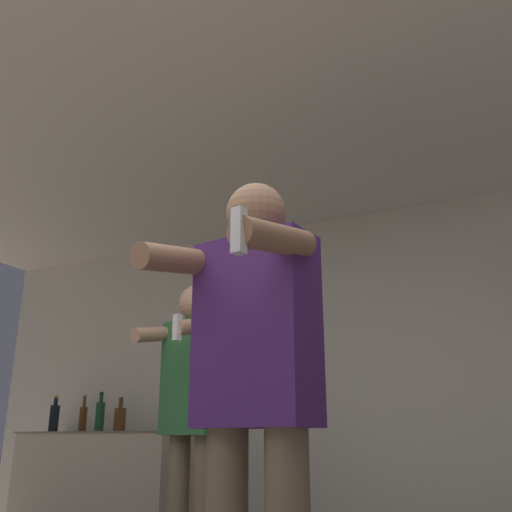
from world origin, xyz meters
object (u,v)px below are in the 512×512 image
Objects in this scene: bottle_red_label at (100,415)px; person_woman_foreground at (254,385)px; bottle_amber_bourbon at (163,413)px; person_man_side at (193,403)px; bottle_green_wine at (83,417)px; bottle_short_whiskey at (54,417)px; bottle_brown_liquor at (120,418)px.

person_woman_foreground is (2.42, -2.08, -0.02)m from bottle_red_label.
bottle_amber_bourbon is 1.32m from person_man_side.
bottle_red_label reaches higher than bottle_green_wine.
person_man_side is (-0.91, 1.10, 0.02)m from person_woman_foreground.
person_woman_foreground reaches higher than bottle_green_wine.
bottle_amber_bourbon reaches higher than bottle_red_label.
bottle_amber_bourbon is 0.19× the size of person_woman_foreground.
person_woman_foreground is at bearing -50.18° from person_man_side.
bottle_short_whiskey is at bearing 180.00° from bottle_red_label.
bottle_brown_liquor is at bearing 0.00° from bottle_red_label.
bottle_amber_bourbon reaches higher than bottle_brown_liquor.
bottle_red_label is at bearing 146.67° from person_man_side.
bottle_amber_bourbon is 1.12m from bottle_short_whiskey.
bottle_short_whiskey is at bearing 153.72° from person_man_side.
person_man_side reaches higher than bottle_short_whiskey.
bottle_brown_liquor is 0.21m from bottle_red_label.
bottle_short_whiskey is at bearing 144.44° from person_woman_foreground.
person_woman_foreground is (2.92, -2.08, -0.01)m from bottle_short_whiskey.
bottle_red_label is at bearing -0.00° from bottle_green_wine.
bottle_short_whiskey is 0.50m from bottle_red_label.
bottle_red_label is at bearing -0.00° from bottle_short_whiskey.
bottle_brown_liquor is (0.71, 0.00, -0.02)m from bottle_short_whiskey.
bottle_short_whiskey is at bearing -180.00° from bottle_amber_bourbon.
bottle_green_wine is 0.18× the size of person_woman_foreground.
person_woman_foreground is at bearing -35.56° from bottle_short_whiskey.
person_man_side reaches higher than bottle_red_label.
bottle_green_wine is at bearing 180.00° from bottle_red_label.
bottle_amber_bourbon is at bearing 0.00° from bottle_short_whiskey.
bottle_short_whiskey is 1.06× the size of bottle_brown_liquor.
bottle_green_wine is at bearing 180.00° from bottle_amber_bourbon.
bottle_red_label is 3.19m from person_woman_foreground.
bottle_amber_bourbon is (0.80, 0.00, 0.02)m from bottle_green_wine.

